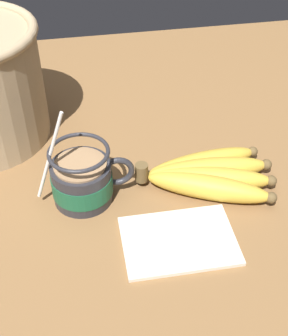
{
  "coord_description": "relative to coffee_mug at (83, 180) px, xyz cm",
  "views": [
    {
      "loc": [
        -8.09,
        -53.28,
        53.08
      ],
      "look_at": [
        1.33,
        -1.4,
        6.75
      ],
      "focal_mm": 50.0,
      "sensor_mm": 36.0,
      "label": 1
    }
  ],
  "objects": [
    {
      "name": "coffee_mug",
      "position": [
        0.0,
        0.0,
        0.0
      ],
      "size": [
        14.65,
        9.08,
        15.93
      ],
      "color": "#28282D",
      "rests_on": "table"
    },
    {
      "name": "table",
      "position": [
        7.96,
        1.97,
        -5.02
      ],
      "size": [
        105.66,
        105.66,
        2.74
      ],
      "color": "brown",
      "rests_on": "ground"
    },
    {
      "name": "banana_bunch",
      "position": [
        19.06,
        -0.37,
        -1.74
      ],
      "size": [
        21.78,
        14.29,
        4.17
      ],
      "color": "brown",
      "rests_on": "table"
    },
    {
      "name": "napkin",
      "position": [
        12.06,
        -11.08,
        -3.35
      ],
      "size": [
        15.67,
        11.04,
        0.6
      ],
      "color": "beige",
      "rests_on": "table"
    }
  ]
}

